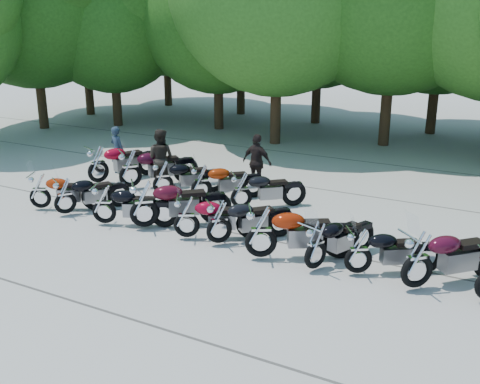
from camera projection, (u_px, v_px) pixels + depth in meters
The scene contains 26 objects.
ground at pixel (208, 256), 12.65m from camera, with size 90.00×90.00×0.00m, color gray.
tree_0 at pixel (82, 9), 28.85m from camera, with size 7.50×7.50×9.21m.
tree_1 at pixel (111, 17), 25.98m from camera, with size 6.97×6.97×8.55m.
tree_2 at pixel (218, 12), 25.09m from camera, with size 7.31×7.31×8.97m.
tree_9 at pixel (165, 8), 31.85m from camera, with size 7.59×7.59×9.32m.
tree_10 at pixel (241, 5), 28.92m from camera, with size 7.78×7.78×9.55m.
tree_11 at pixel (320, 8), 26.46m from camera, with size 7.56×7.56×9.28m.
tree_12 at pixel (444, 1), 23.91m from camera, with size 7.88×7.88×9.67m.
motorcycle_0 at pixel (39, 190), 15.46m from camera, with size 0.63×2.07×1.17m, color maroon, non-canonical shape.
motorcycle_1 at pixel (65, 195), 15.03m from camera, with size 0.63×2.07×1.17m, color black, non-canonical shape.
motorcycle_2 at pixel (104, 203), 14.31m from camera, with size 0.66×2.16×1.22m, color black, non-canonical shape.
motorcycle_3 at pixel (144, 203), 14.01m from camera, with size 0.77×2.53×1.43m, color #400815, non-canonical shape.
motorcycle_4 at pixel (187, 216), 13.40m from camera, with size 0.66×2.16×1.22m, color maroon, non-canonical shape.
motorcycle_5 at pixel (219, 221), 13.07m from camera, with size 0.67×2.19×1.24m, color black, non-canonical shape.
motorcycle_6 at pixel (261, 230), 12.25m from camera, with size 0.75×2.47×1.40m, color maroon, non-canonical shape.
motorcycle_7 at pixel (316, 244), 11.75m from camera, with size 0.66×2.16×1.22m, color black, non-canonical shape.
motorcycle_8 at pixel (359, 250), 11.55m from camera, with size 0.62×2.05×1.16m, color black, non-canonical shape.
motorcycle_9 at pixel (418, 258), 10.88m from camera, with size 0.74×2.44×1.38m, color #3C0819, non-canonical shape.
motorcycle_11 at pixel (98, 163), 17.78m from camera, with size 0.75×2.47×1.40m, color maroon, non-canonical shape.
motorcycle_12 at pixel (130, 167), 17.28m from camera, with size 0.76×2.50×1.41m, color black, non-canonical shape.
motorcycle_13 at pixel (163, 177), 16.64m from camera, with size 0.65×2.15×1.21m, color black, non-canonical shape.
motorcycle_14 at pixel (201, 181), 16.18m from camera, with size 0.66×2.17×1.23m, color maroon, non-canonical shape.
motorcycle_15 at pixel (241, 189), 15.46m from camera, with size 0.65×2.13×1.20m, color black, non-canonical shape.
rider_0 at pixel (117, 150), 18.97m from camera, with size 0.59×0.39×1.63m, color #1E2F40.
rider_1 at pixel (160, 158), 17.45m from camera, with size 0.90×0.70×1.85m, color black.
rider_2 at pixel (257, 162), 17.16m from camera, with size 1.03×0.43×1.76m, color black.
Camera 1 is at (6.14, -9.88, 5.21)m, focal length 42.00 mm.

